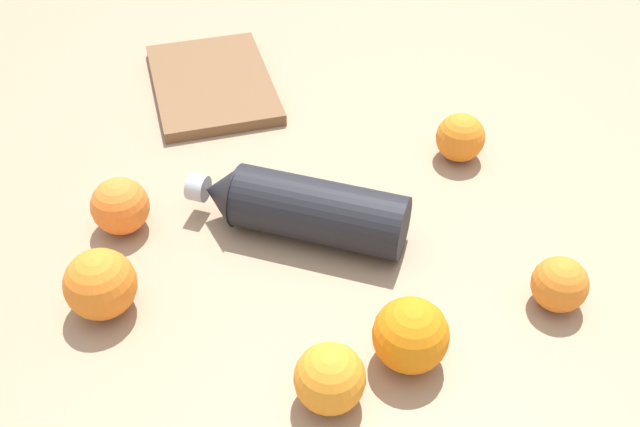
# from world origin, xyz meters

# --- Properties ---
(ground_plane) EXTENTS (2.40, 2.40, 0.00)m
(ground_plane) POSITION_xyz_m (0.00, 0.00, 0.00)
(ground_plane) COLOR #9E7F60
(water_bottle) EXTENTS (0.22, 0.26, 0.08)m
(water_bottle) POSITION_xyz_m (-0.01, 0.03, 0.04)
(water_bottle) COLOR black
(water_bottle) RESTS_ON ground_plane
(orange_0) EXTENTS (0.07, 0.07, 0.07)m
(orange_0) POSITION_xyz_m (0.23, -0.03, 0.04)
(orange_0) COLOR orange
(orange_0) RESTS_ON ground_plane
(orange_1) EXTENTS (0.07, 0.07, 0.07)m
(orange_1) POSITION_xyz_m (-0.08, 0.29, 0.03)
(orange_1) COLOR orange
(orange_1) RESTS_ON ground_plane
(orange_2) EXTENTS (0.08, 0.08, 0.08)m
(orange_2) POSITION_xyz_m (0.03, -0.22, 0.04)
(orange_2) COLOR orange
(orange_2) RESTS_ON ground_plane
(orange_3) EXTENTS (0.07, 0.07, 0.07)m
(orange_3) POSITION_xyz_m (-0.10, -0.18, 0.04)
(orange_3) COLOR orange
(orange_3) RESTS_ON ground_plane
(orange_4) EXTENTS (0.08, 0.08, 0.08)m
(orange_4) POSITION_xyz_m (0.21, 0.07, 0.04)
(orange_4) COLOR orange
(orange_4) RESTS_ON ground_plane
(orange_5) EXTENTS (0.06, 0.06, 0.06)m
(orange_5) POSITION_xyz_m (0.20, 0.26, 0.03)
(orange_5) COLOR orange
(orange_5) RESTS_ON ground_plane
(cutting_board) EXTENTS (0.28, 0.21, 0.02)m
(cutting_board) POSITION_xyz_m (-0.38, 0.01, 0.01)
(cutting_board) COLOR brown
(cutting_board) RESTS_ON ground_plane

